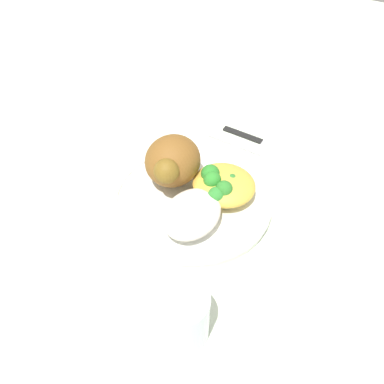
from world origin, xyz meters
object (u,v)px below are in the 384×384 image
plate (192,200)px  rice_pile (192,214)px  water_glass (181,316)px  fork (247,149)px  mac_cheese_with_broccoli (222,184)px  roasted_chicken (172,161)px  knife (261,141)px

plate → rice_pile: rice_pile is taller
rice_pile → water_glass: 0.16m
plate → fork: 0.17m
plate → rice_pile: bearing=28.2°
plate → mac_cheese_with_broccoli: 0.06m
roasted_chicken → water_glass: bearing=32.7°
rice_pile → knife: rice_pile is taller
knife → water_glass: 0.40m
plate → water_glass: size_ratio=3.19×
knife → mac_cheese_with_broccoli: bearing=-0.3°
fork → knife: knife is taller
roasted_chicken → fork: bearing=155.0°
knife → plate: bearing=-11.0°
water_glass → mac_cheese_with_broccoli: bearing=-166.6°
roasted_chicken → fork: size_ratio=0.74×
mac_cheese_with_broccoli → knife: (-0.17, 0.00, -0.03)m
rice_pile → water_glass: bearing=24.2°
plate → fork: plate is taller
fork → water_glass: size_ratio=1.80×
plate → water_glass: water_glass is taller
roasted_chicken → plate: bearing=68.2°
rice_pile → mac_cheese_with_broccoli: mac_cheese_with_broccoli is taller
roasted_chicken → mac_cheese_with_broccoli: bearing=97.8°
roasted_chicken → mac_cheese_with_broccoli: 0.09m
knife → water_glass: (0.39, 0.05, 0.04)m
fork → water_glass: 0.37m
plate → rice_pile: 0.06m
knife → roasted_chicken: bearing=-24.7°
rice_pile → water_glass: size_ratio=1.30×
knife → water_glass: bearing=7.5°
roasted_chicken → mac_cheese_with_broccoli: (-0.01, 0.08, -0.02)m
rice_pile → water_glass: (0.15, 0.07, 0.00)m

